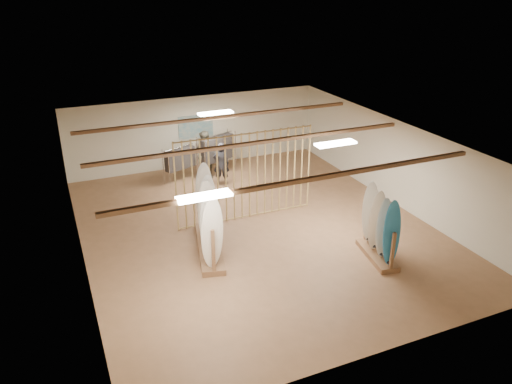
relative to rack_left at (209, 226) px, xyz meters
name	(u,v)px	position (x,y,z in m)	size (l,w,h in m)	color
floor	(256,228)	(1.72, 0.70, -0.76)	(12.00, 12.00, 0.00)	#986C49
ceiling	(256,140)	(1.72, 0.70, 2.04)	(12.00, 12.00, 0.00)	gray
wall_back	(196,131)	(1.72, 6.70, 0.64)	(12.00, 12.00, 0.00)	silver
wall_front	(380,298)	(1.72, -5.30, 0.64)	(12.00, 12.00, 0.00)	silver
wall_left	(77,216)	(-3.28, 0.70, 0.64)	(12.00, 12.00, 0.00)	silver
wall_right	(395,162)	(6.72, 0.70, 0.64)	(12.00, 12.00, 0.00)	silver
ceiling_slats	(256,143)	(1.72, 0.70, 1.96)	(9.50, 6.12, 0.10)	brown
light_panels	(256,142)	(1.72, 0.70, 1.98)	(1.20, 0.35, 0.06)	white
bamboo_partition	(246,176)	(1.72, 1.50, 0.64)	(4.45, 0.05, 2.78)	tan
poster	(196,127)	(1.72, 6.68, 0.84)	(1.40, 0.03, 0.90)	teal
rack_left	(209,226)	(0.00, 0.00, 0.00)	(1.22, 2.82, 2.22)	brown
rack_right	(379,236)	(4.07, -2.17, -0.10)	(0.84, 1.75, 1.95)	brown
clothing_rack_a	(180,159)	(0.65, 5.28, 0.12)	(1.21, 0.74, 1.36)	silver
clothing_rack_b	(217,148)	(2.10, 5.34, 0.30)	(1.46, 0.88, 1.63)	silver
shopper_a	(221,161)	(1.94, 4.41, 0.13)	(0.65, 0.44, 1.79)	#23242A
shopper_b	(206,152)	(1.64, 5.22, 0.26)	(0.99, 0.77, 2.05)	#3B392E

